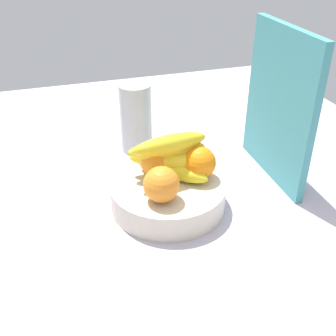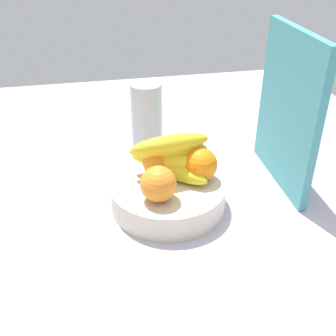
% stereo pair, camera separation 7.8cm
% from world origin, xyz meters
% --- Properties ---
extents(ground_plane, '(1.80, 1.40, 0.03)m').
position_xyz_m(ground_plane, '(0.00, 0.00, -0.01)').
color(ground_plane, '#B7ADBE').
extents(fruit_bowl, '(0.25, 0.25, 0.06)m').
position_xyz_m(fruit_bowl, '(-0.03, -0.03, 0.03)').
color(fruit_bowl, beige).
rests_on(fruit_bowl, ground_plane).
extents(orange_front_left, '(0.07, 0.07, 0.07)m').
position_xyz_m(orange_front_left, '(0.02, -0.06, 0.10)').
color(orange_front_left, orange).
rests_on(orange_front_left, fruit_bowl).
extents(orange_front_right, '(0.07, 0.07, 0.07)m').
position_xyz_m(orange_front_right, '(-0.04, 0.04, 0.10)').
color(orange_front_right, orange).
rests_on(orange_front_right, fruit_bowl).
extents(orange_center, '(0.07, 0.07, 0.07)m').
position_xyz_m(orange_center, '(-0.08, -0.04, 0.10)').
color(orange_center, orange).
rests_on(orange_center, fruit_bowl).
extents(banana_bunch, '(0.15, 0.18, 0.11)m').
position_xyz_m(banana_bunch, '(-0.06, -0.02, 0.11)').
color(banana_bunch, yellow).
rests_on(banana_bunch, fruit_bowl).
extents(cutting_board, '(0.28, 0.03, 0.36)m').
position_xyz_m(cutting_board, '(-0.09, 0.26, 0.18)').
color(cutting_board, teal).
rests_on(cutting_board, ground_plane).
extents(thermos_tumbler, '(0.08, 0.08, 0.19)m').
position_xyz_m(thermos_tumbler, '(-0.32, -0.03, 0.09)').
color(thermos_tumbler, '#B2B5B4').
rests_on(thermos_tumbler, ground_plane).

